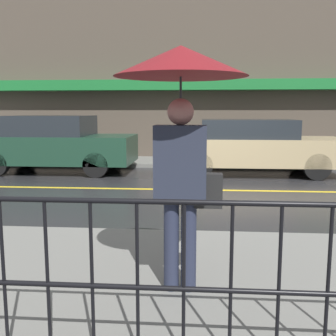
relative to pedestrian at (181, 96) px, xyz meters
name	(u,v)px	position (x,y,z in m)	size (l,w,h in m)	color
ground_plane	(215,190)	(0.52, 5.10, -1.84)	(80.00, 80.00, 0.00)	#262628
sidewalk_near	(235,283)	(0.52, 0.27, -1.78)	(28.00, 3.02, 0.11)	slate
sidewalk_far	(210,162)	(0.52, 9.49, -1.78)	(28.00, 2.16, 0.11)	slate
lane_marking	(215,190)	(0.52, 5.10, -1.83)	(25.20, 0.12, 0.01)	gold
building_storefront	(211,67)	(0.52, 10.69, 1.38)	(28.00, 0.85, 6.51)	#4C4238
railing_foreground	(255,264)	(0.52, -0.99, -1.08)	(12.00, 0.04, 1.06)	black
pedestrian	(181,96)	(0.00, 0.00, 0.00)	(1.14, 1.14, 2.15)	#23283D
car_dark_green	(55,144)	(-3.91, 7.40, -1.03)	(4.34, 1.93, 1.59)	#193828
car_tan	(252,146)	(1.59, 7.40, -1.07)	(4.72, 1.83, 1.49)	tan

